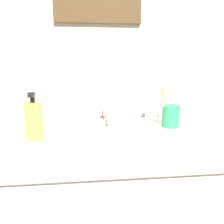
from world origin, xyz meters
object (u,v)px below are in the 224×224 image
(faucet, at_px, (108,111))
(soap_dispenser, at_px, (34,121))
(toothbrush_white, at_px, (177,102))
(toothbrush_cup, at_px, (171,116))
(toothbrush_yellow, at_px, (164,101))
(toothbrush_blue, at_px, (163,101))

(faucet, distance_m, soap_dispenser, 0.34)
(faucet, xyz_separation_m, soap_dispenser, (-0.28, -0.19, 0.01))
(toothbrush_white, height_order, soap_dispenser, toothbrush_white)
(toothbrush_cup, height_order, toothbrush_white, toothbrush_white)
(faucet, height_order, soap_dispenser, soap_dispenser)
(toothbrush_cup, relative_size, soap_dispenser, 0.55)
(toothbrush_yellow, bearing_deg, faucet, 161.30)
(faucet, relative_size, toothbrush_white, 0.84)
(faucet, relative_size, toothbrush_blue, 0.80)
(toothbrush_blue, xyz_separation_m, soap_dispenser, (-0.52, -0.12, -0.04))
(toothbrush_cup, bearing_deg, toothbrush_blue, 172.22)
(toothbrush_blue, height_order, toothbrush_yellow, same)
(toothbrush_blue, bearing_deg, soap_dispenser, -166.43)
(toothbrush_white, bearing_deg, toothbrush_cup, -173.76)
(toothbrush_white, bearing_deg, soap_dispenser, -167.97)
(soap_dispenser, bearing_deg, toothbrush_yellow, 12.61)
(faucet, height_order, toothbrush_white, toothbrush_white)
(toothbrush_blue, height_order, toothbrush_white, toothbrush_blue)
(toothbrush_yellow, height_order, soap_dispenser, toothbrush_yellow)
(toothbrush_cup, bearing_deg, toothbrush_white, 6.24)
(toothbrush_blue, distance_m, soap_dispenser, 0.53)
(toothbrush_white, bearing_deg, toothbrush_blue, 178.29)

